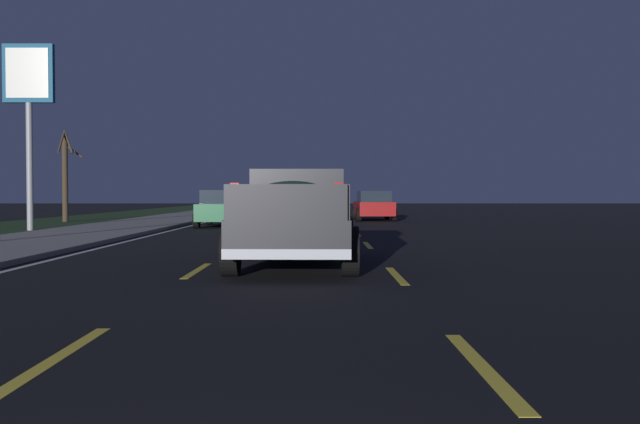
{
  "coord_description": "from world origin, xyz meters",
  "views": [
    {
      "loc": [
        -1.51,
        -0.45,
        1.37
      ],
      "look_at": [
        13.8,
        -0.46,
        0.97
      ],
      "focal_mm": 37.59,
      "sensor_mm": 36.0,
      "label": 1
    }
  ],
  "objects_px": {
    "sedan_blue": "(307,207)",
    "bare_tree_far": "(65,175)",
    "sedan_red": "(374,205)",
    "pickup_truck": "(296,214)",
    "gas_price_sign": "(29,90)",
    "sedan_green": "(224,208)"
  },
  "relations": [
    {
      "from": "sedan_green",
      "to": "sedan_blue",
      "type": "bearing_deg",
      "value": -46.67
    },
    {
      "from": "sedan_green",
      "to": "gas_price_sign",
      "type": "height_order",
      "value": "gas_price_sign"
    },
    {
      "from": "bare_tree_far",
      "to": "sedan_blue",
      "type": "bearing_deg",
      "value": -97.64
    },
    {
      "from": "sedan_red",
      "to": "sedan_green",
      "type": "distance_m",
      "value": 9.61
    },
    {
      "from": "sedan_green",
      "to": "sedan_red",
      "type": "bearing_deg",
      "value": -45.91
    },
    {
      "from": "gas_price_sign",
      "to": "bare_tree_far",
      "type": "bearing_deg",
      "value": 11.97
    },
    {
      "from": "sedan_green",
      "to": "bare_tree_far",
      "type": "bearing_deg",
      "value": 60.37
    },
    {
      "from": "sedan_red",
      "to": "bare_tree_far",
      "type": "height_order",
      "value": "bare_tree_far"
    },
    {
      "from": "bare_tree_far",
      "to": "sedan_green",
      "type": "bearing_deg",
      "value": -119.63
    },
    {
      "from": "pickup_truck",
      "to": "sedan_blue",
      "type": "bearing_deg",
      "value": 0.44
    },
    {
      "from": "pickup_truck",
      "to": "gas_price_sign",
      "type": "distance_m",
      "value": 16.78
    },
    {
      "from": "sedan_blue",
      "to": "bare_tree_far",
      "type": "xyz_separation_m",
      "value": [
        1.62,
        12.08,
        1.55
      ]
    },
    {
      "from": "sedan_red",
      "to": "bare_tree_far",
      "type": "xyz_separation_m",
      "value": [
        -1.79,
        15.51,
        1.55
      ]
    },
    {
      "from": "sedan_blue",
      "to": "sedan_red",
      "type": "bearing_deg",
      "value": -45.16
    },
    {
      "from": "gas_price_sign",
      "to": "bare_tree_far",
      "type": "relative_size",
      "value": 1.54
    },
    {
      "from": "sedan_blue",
      "to": "bare_tree_far",
      "type": "bearing_deg",
      "value": 82.36
    },
    {
      "from": "pickup_truck",
      "to": "sedan_red",
      "type": "xyz_separation_m",
      "value": [
        22.13,
        -3.29,
        -0.2
      ]
    },
    {
      "from": "sedan_blue",
      "to": "bare_tree_far",
      "type": "relative_size",
      "value": 0.97
    },
    {
      "from": "sedan_green",
      "to": "bare_tree_far",
      "type": "relative_size",
      "value": 0.97
    },
    {
      "from": "sedan_red",
      "to": "sedan_green",
      "type": "xyz_separation_m",
      "value": [
        -6.69,
        6.91,
        0.0
      ]
    },
    {
      "from": "pickup_truck",
      "to": "gas_price_sign",
      "type": "height_order",
      "value": "gas_price_sign"
    },
    {
      "from": "pickup_truck",
      "to": "gas_price_sign",
      "type": "relative_size",
      "value": 0.78
    }
  ]
}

